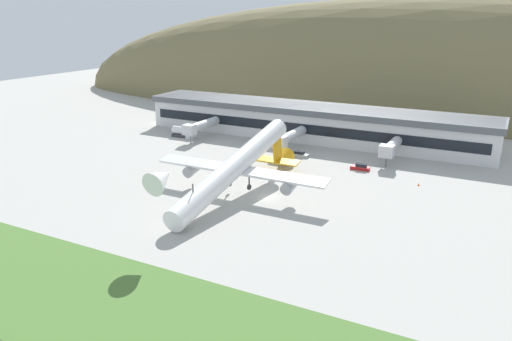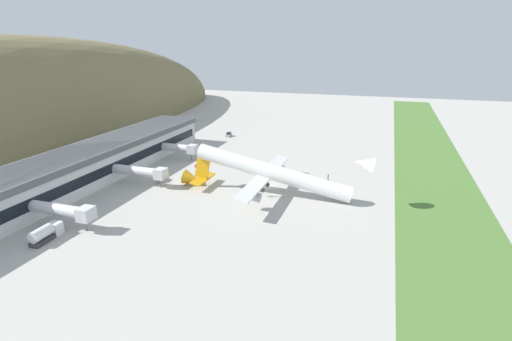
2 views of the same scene
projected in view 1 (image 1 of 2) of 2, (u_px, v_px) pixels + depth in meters
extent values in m
plane|color=#ADAAA3|center=(268.00, 197.00, 100.68)|extent=(417.81, 417.81, 0.00)
cube|color=#4C7533|center=(111.00, 307.00, 63.11)|extent=(376.03, 21.98, 0.08)
ellipsoid|color=olive|center=(428.00, 112.00, 187.68)|extent=(332.08, 68.66, 82.67)
cube|color=silver|center=(310.00, 122.00, 146.34)|extent=(102.73, 14.45, 9.79)
cube|color=#565B60|center=(310.00, 108.00, 145.13)|extent=(103.93, 15.65, 1.76)
cube|color=black|center=(300.00, 129.00, 140.35)|extent=(98.62, 0.16, 2.74)
cylinder|color=silver|center=(203.00, 125.00, 146.83)|extent=(2.60, 14.33, 2.60)
cube|color=silver|center=(189.00, 130.00, 140.79)|extent=(3.38, 2.86, 2.86)
cylinder|color=slate|center=(191.00, 136.00, 141.81)|extent=(0.36, 0.36, 4.00)
cylinder|color=silver|center=(291.00, 136.00, 133.89)|extent=(2.60, 15.06, 2.60)
cube|color=silver|center=(280.00, 142.00, 127.54)|extent=(3.38, 2.86, 2.86)
cylinder|color=slate|center=(280.00, 149.00, 128.57)|extent=(0.36, 0.36, 4.00)
cylinder|color=silver|center=(392.00, 146.00, 123.76)|extent=(2.60, 11.31, 2.60)
cube|color=silver|center=(387.00, 151.00, 118.98)|extent=(3.38, 2.86, 2.86)
cylinder|color=slate|center=(386.00, 159.00, 120.01)|extent=(0.36, 0.36, 4.00)
cylinder|color=white|center=(234.00, 167.00, 99.09)|extent=(4.17, 41.68, 12.02)
cone|color=white|center=(162.00, 178.00, 78.61)|extent=(4.09, 5.28, 4.88)
cone|color=orange|center=(282.00, 160.00, 119.94)|extent=(4.09, 6.10, 5.04)
cube|color=orange|center=(277.00, 143.00, 115.72)|extent=(0.50, 5.27, 8.92)
cube|color=orange|center=(277.00, 161.00, 117.17)|extent=(10.84, 2.93, 0.91)
cube|color=white|center=(239.00, 170.00, 101.16)|extent=(37.91, 3.62, 1.13)
cylinder|color=#9E9EA3|center=(192.00, 170.00, 106.19)|extent=(2.30, 3.97, 2.94)
cylinder|color=#9E9EA3|center=(289.00, 186.00, 96.11)|extent=(2.30, 3.97, 2.94)
cylinder|color=#2D2D2D|center=(230.00, 179.00, 102.85)|extent=(0.28, 0.28, 2.20)
cylinder|color=#2D2D2D|center=(230.00, 184.00, 103.19)|extent=(0.45, 1.10, 1.10)
cylinder|color=#2D2D2D|center=(249.00, 182.00, 100.82)|extent=(0.28, 0.28, 2.20)
cylinder|color=#2D2D2D|center=(249.00, 187.00, 101.15)|extent=(0.45, 1.10, 1.10)
cylinder|color=#2D2D2D|center=(193.00, 189.00, 87.05)|extent=(0.22, 0.22, 1.98)
cylinder|color=#2D2D2D|center=(193.00, 194.00, 87.35)|extent=(0.30, 0.83, 0.82)
cube|color=#B21E1E|center=(360.00, 168.00, 117.99)|extent=(4.55, 1.80, 0.84)
cube|color=black|center=(361.00, 165.00, 117.66)|extent=(2.52, 1.48, 0.69)
cube|color=#999EA3|center=(300.00, 155.00, 128.69)|extent=(4.56, 1.73, 0.81)
cube|color=black|center=(299.00, 152.00, 128.57)|extent=(2.52, 1.44, 0.66)
cube|color=silver|center=(191.00, 134.00, 147.60)|extent=(2.47, 2.56, 2.70)
cube|color=black|center=(194.00, 132.00, 146.97)|extent=(0.18, 2.08, 1.19)
cube|color=#38383D|center=(180.00, 135.00, 149.35)|extent=(5.10, 2.45, 0.90)
cylinder|color=silver|center=(180.00, 130.00, 148.86)|extent=(4.86, 2.56, 2.32)
cube|color=orange|center=(418.00, 186.00, 107.37)|extent=(0.52, 0.52, 0.03)
cone|color=orange|center=(419.00, 184.00, 107.28)|extent=(0.40, 0.40, 0.55)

